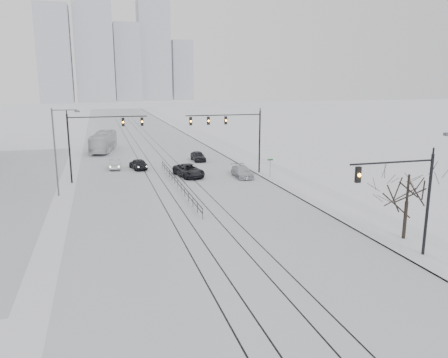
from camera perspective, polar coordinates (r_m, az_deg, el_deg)
ground at (r=21.90m, az=8.74°, el=-19.19°), size 500.00×500.00×0.00m
road at (r=78.10m, az=-9.92°, el=3.82°), size 22.00×260.00×0.02m
sidewalk_east at (r=80.62m, az=-0.32°, el=4.32°), size 5.00×260.00×0.16m
curb at (r=80.00m, az=-2.01°, el=4.23°), size 0.10×260.00×0.12m
tram_rails at (r=58.53m, az=-7.76°, el=1.06°), size 5.30×180.00×0.01m
skyline at (r=291.39m, az=-13.95°, el=15.84°), size 96.00×48.00×72.00m
traffic_mast_near at (r=30.42m, az=22.95°, el=-1.63°), size 6.10×0.37×7.00m
traffic_mast_ne at (r=54.61m, az=1.39°, el=6.45°), size 9.60×0.37×8.00m
traffic_mast_nw at (r=53.16m, az=-16.45°, el=5.58°), size 9.10×0.37×8.00m
street_light_west at (r=47.42m, az=-20.89°, el=4.06°), size 2.73×0.25×9.00m
bare_tree at (r=34.20m, az=22.97°, el=-0.29°), size 4.40×4.40×6.10m
median_fence at (r=48.77m, az=-6.05°, el=-0.58°), size 0.06×24.00×1.00m
street_sign at (r=53.64m, az=6.05°, el=1.79°), size 0.70×0.06×2.40m
sedan_sb_inner at (r=60.22m, az=-11.14°, el=1.95°), size 2.48×4.54×1.47m
sedan_sb_outer at (r=61.10m, az=-14.06°, el=1.90°), size 1.69×4.20×1.36m
sedan_nb_front at (r=54.53m, az=-4.63°, el=1.10°), size 3.57×5.92×1.54m
sedan_nb_right at (r=54.11m, az=2.38°, el=0.95°), size 2.05×4.80×1.38m
sedan_nb_far at (r=65.57m, az=-3.41°, el=3.00°), size 1.78×4.29×1.45m
box_truck at (r=77.32m, az=-15.48°, el=4.70°), size 4.90×12.14×3.30m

